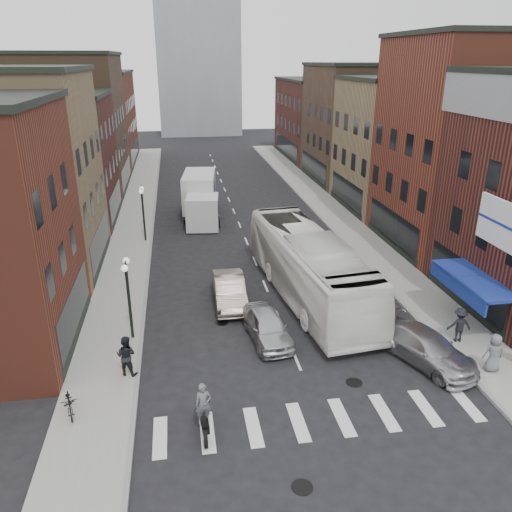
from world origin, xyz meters
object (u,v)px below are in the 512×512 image
(billboard_sign, at_px, (502,225))
(sedan_left_far, at_px, (230,291))
(ped_right_a, at_px, (460,325))
(bike_rack, at_px, (123,362))
(parked_bicycle, at_px, (70,403))
(sedan_left_near, at_px, (267,326))
(ped_right_c, at_px, (494,353))
(streetlamp_near, at_px, (128,285))
(motorcycle_rider, at_px, (204,411))
(curb_car, at_px, (426,348))
(streetlamp_far, at_px, (143,204))
(box_truck, at_px, (200,198))
(transit_bus, at_px, (309,266))
(ped_left_solo, at_px, (126,355))

(billboard_sign, height_order, sedan_left_far, billboard_sign)
(ped_right_a, bearing_deg, sedan_left_far, -19.98)
(bike_rack, relative_size, sedan_left_far, 0.17)
(parked_bicycle, bearing_deg, sedan_left_near, 11.72)
(bike_rack, bearing_deg, sedan_left_far, 47.90)
(ped_right_c, bearing_deg, streetlamp_near, -12.86)
(ped_right_a, bearing_deg, motorcycle_rider, 29.13)
(sedan_left_near, xyz_separation_m, parked_bicycle, (-8.37, -4.27, -0.14))
(billboard_sign, bearing_deg, curb_car, -170.34)
(streetlamp_near, xyz_separation_m, ped_right_a, (15.29, -2.80, -1.90))
(streetlamp_far, distance_m, box_truck, 6.87)
(box_truck, xyz_separation_m, motorcycle_rider, (-1.40, -26.21, -0.81))
(billboard_sign, bearing_deg, streetlamp_far, 132.41)
(motorcycle_rider, relative_size, parked_bicycle, 1.28)
(sedan_left_near, bearing_deg, parked_bicycle, -159.03)
(streetlamp_near, xyz_separation_m, bike_rack, (-0.20, -2.70, -2.36))
(box_truck, relative_size, transit_bus, 0.64)
(transit_bus, relative_size, parked_bicycle, 8.15)
(streetlamp_far, relative_size, sedan_left_near, 0.97)
(billboard_sign, relative_size, transit_bus, 0.27)
(transit_bus, relative_size, curb_car, 2.73)
(bike_rack, distance_m, ped_right_a, 15.49)
(box_truck, bearing_deg, streetlamp_near, -96.28)
(motorcycle_rider, xyz_separation_m, ped_left_solo, (-3.00, 4.00, 0.06))
(ped_right_a, bearing_deg, billboard_sign, 145.08)
(streetlamp_far, bearing_deg, ped_left_solo, -90.00)
(motorcycle_rider, distance_m, curb_car, 10.50)
(streetlamp_near, distance_m, motorcycle_rider, 7.89)
(curb_car, relative_size, ped_left_solo, 2.76)
(motorcycle_rider, bearing_deg, streetlamp_near, 108.90)
(bike_rack, distance_m, sedan_left_near, 6.83)
(streetlamp_far, bearing_deg, sedan_left_far, -65.07)
(streetlamp_far, bearing_deg, motorcycle_rider, -81.87)
(billboard_sign, distance_m, streetlamp_far, 23.92)
(transit_bus, distance_m, curb_car, 8.15)
(box_truck, height_order, parked_bicycle, box_truck)
(billboard_sign, bearing_deg, transit_bus, 133.74)
(box_truck, relative_size, ped_left_solo, 4.80)
(ped_right_c, bearing_deg, curb_car, -22.03)
(parked_bicycle, bearing_deg, sedan_left_far, 34.80)
(transit_bus, bearing_deg, ped_right_c, -61.33)
(motorcycle_rider, relative_size, ped_left_solo, 1.18)
(ped_left_solo, bearing_deg, sedan_left_near, -141.66)
(motorcycle_rider, bearing_deg, sedan_left_far, 74.36)
(bike_rack, relative_size, ped_right_c, 0.46)
(bike_rack, bearing_deg, ped_left_solo, -59.31)
(sedan_left_far, distance_m, ped_right_a, 11.82)
(curb_car, bearing_deg, box_truck, 89.27)
(bike_rack, height_order, sedan_left_near, sedan_left_near)
(ped_right_a, bearing_deg, parked_bicycle, 18.24)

